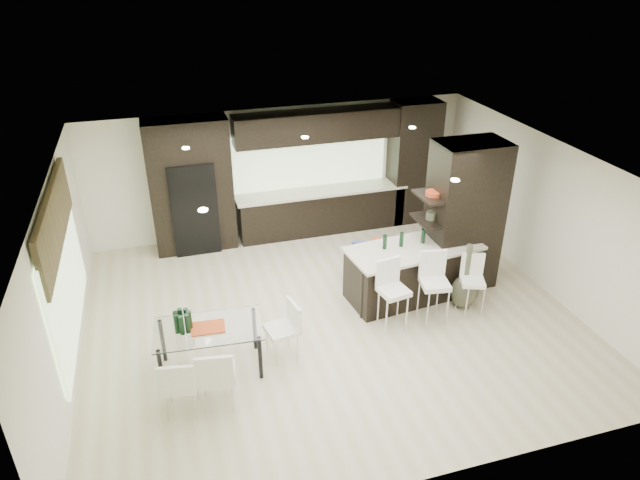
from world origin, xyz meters
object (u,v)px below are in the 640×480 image
object	(u,v)px
dining_table	(210,349)
chair_near	(217,378)
kitchen_island	(412,271)
bench	(376,269)
stool_mid	(433,295)
floor_vase	(466,276)
stool_right	(471,291)
chair_far	(180,386)
stool_left	(393,303)
chair_end	(282,333)

from	to	relation	value
dining_table	chair_near	world-z (taller)	chair_near
kitchen_island	bench	distance (m)	0.83
stool_mid	floor_vase	bearing A→B (deg)	27.00
stool_right	floor_vase	distance (m)	0.26
stool_right	dining_table	bearing A→B (deg)	-156.90
kitchen_island	chair_far	distance (m)	4.50
stool_right	chair_far	world-z (taller)	stool_right
dining_table	stool_left	bearing A→B (deg)	7.69
bench	dining_table	size ratio (longest dim) A/B	0.75
bench	floor_vase	bearing A→B (deg)	-31.09
stool_left	chair_near	xyz separation A→B (m)	(-2.95, -0.94, -0.03)
bench	chair_end	xyz separation A→B (m)	(-2.18, -1.67, 0.19)
chair_near	stool_mid	bearing A→B (deg)	22.99
dining_table	chair_far	xyz separation A→B (m)	(-0.48, -0.74, 0.06)
stool_right	bench	xyz separation A→B (m)	(-1.13, 1.47, -0.21)
chair_far	chair_end	size ratio (longest dim) A/B	1.02
kitchen_island	chair_end	xyz separation A→B (m)	(-2.59, -1.00, -0.07)
stool_right	chair_end	size ratio (longest dim) A/B	1.03
stool_left	floor_vase	distance (m)	1.45
stool_left	bench	world-z (taller)	stool_left
kitchen_island	stool_mid	bearing A→B (deg)	-96.45
kitchen_island	bench	world-z (taller)	kitchen_island
dining_table	chair_far	size ratio (longest dim) A/B	1.80
floor_vase	chair_end	distance (m)	3.33
stool_mid	chair_far	world-z (taller)	stool_mid
chair_end	stool_mid	bearing A→B (deg)	-96.72
stool_left	bench	xyz separation A→B (m)	(0.31, 1.49, -0.27)
stool_left	floor_vase	bearing A→B (deg)	-1.18
kitchen_island	chair_near	xyz separation A→B (m)	(-3.67, -1.76, -0.03)
kitchen_island	dining_table	distance (m)	3.80
chair_far	chair_end	bearing A→B (deg)	35.43
floor_vase	dining_table	bearing A→B (deg)	-174.79
kitchen_island	stool_left	bearing A→B (deg)	-137.70
kitchen_island	chair_near	bearing A→B (deg)	-160.86
chair_far	chair_end	world-z (taller)	chair_far
kitchen_island	stool_right	size ratio (longest dim) A/B	2.72
stool_left	chair_far	size ratio (longest dim) A/B	1.15
bench	chair_end	size ratio (longest dim) A/B	1.39
floor_vase	dining_table	size ratio (longest dim) A/B	0.79
stool_right	chair_end	bearing A→B (deg)	-156.04
kitchen_island	stool_left	size ratio (longest dim) A/B	2.39
stool_mid	chair_end	xyz separation A→B (m)	(-2.59, -0.17, -0.08)
stool_right	chair_end	world-z (taller)	stool_right
chair_near	dining_table	bearing A→B (deg)	98.71
stool_mid	dining_table	xyz separation A→B (m)	(-3.67, -0.17, -0.13)
bench	chair_near	xyz separation A→B (m)	(-3.26, -2.43, 0.23)
kitchen_island	stool_mid	size ratio (longest dim) A/B	2.35
stool_right	stool_left	bearing A→B (deg)	-158.54
stool_mid	chair_near	size ratio (longest dim) A/B	1.09
bench	chair_near	size ratio (longest dim) A/B	1.27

